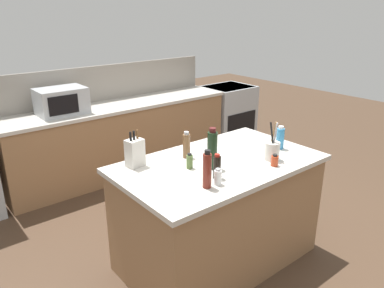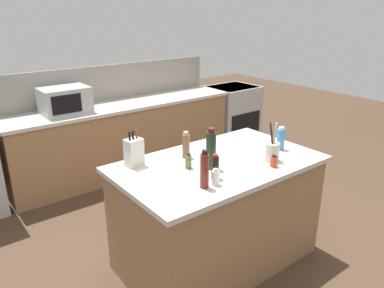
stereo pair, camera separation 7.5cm
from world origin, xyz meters
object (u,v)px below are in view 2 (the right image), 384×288
at_px(range_oven, 232,114).
at_px(spice_jar_paprika, 274,161).
at_px(microwave, 65,100).
at_px(vinegar_bottle, 204,170).
at_px(spice_jar_oregano, 188,161).
at_px(utensil_crock, 272,151).
at_px(soy_sauce_bottle, 215,167).
at_px(pepper_grinder, 186,145).
at_px(wine_bottle, 211,150).
at_px(salt_shaker, 215,177).
at_px(knife_block, 134,152).
at_px(dish_soap_bottle, 281,139).

distance_m(range_oven, spice_jar_paprika, 3.25).
bearing_deg(range_oven, microwave, 180.00).
xyz_separation_m(vinegar_bottle, spice_jar_oregano, (0.11, 0.33, -0.07)).
relative_size(vinegar_bottle, spice_jar_oregano, 2.25).
distance_m(range_oven, utensil_crock, 3.14).
height_order(range_oven, vinegar_bottle, vinegar_bottle).
relative_size(microwave, soy_sauce_bottle, 2.89).
distance_m(vinegar_bottle, pepper_grinder, 0.57).
relative_size(spice_jar_oregano, wine_bottle, 0.38).
distance_m(salt_shaker, pepper_grinder, 0.55).
bearing_deg(microwave, utensil_crock, -71.85).
xyz_separation_m(utensil_crock, pepper_grinder, (-0.51, 0.48, 0.02)).
relative_size(soy_sauce_bottle, spice_jar_oregano, 1.53).
xyz_separation_m(knife_block, utensil_crock, (0.93, -0.59, -0.03)).
xyz_separation_m(dish_soap_bottle, soy_sauce_bottle, (-0.84, -0.10, -0.01)).
bearing_deg(range_oven, dish_soap_bottle, -125.23).
distance_m(range_oven, vinegar_bottle, 3.66).
bearing_deg(spice_jar_paprika, microwave, 105.84).
distance_m(utensil_crock, spice_jar_paprika, 0.13).
relative_size(knife_block, soy_sauce_bottle, 1.54).
relative_size(microwave, spice_jar_oregano, 4.42).
bearing_deg(spice_jar_oregano, spice_jar_paprika, -34.92).
bearing_deg(spice_jar_paprika, soy_sauce_bottle, 166.62).
relative_size(dish_soap_bottle, spice_jar_oregano, 1.68).
xyz_separation_m(knife_block, soy_sauce_bottle, (0.35, -0.56, -0.02)).
bearing_deg(pepper_grinder, spice_jar_oregano, -122.14).
bearing_deg(range_oven, utensil_crock, -127.75).
bearing_deg(microwave, knife_block, -94.09).
relative_size(vinegar_bottle, pepper_grinder, 1.23).
height_order(knife_block, utensil_crock, utensil_crock).
bearing_deg(spice_jar_oregano, vinegar_bottle, -108.56).
xyz_separation_m(spice_jar_paprika, dish_soap_bottle, (0.33, 0.22, 0.05)).
xyz_separation_m(dish_soap_bottle, wine_bottle, (-0.74, 0.06, 0.06)).
bearing_deg(wine_bottle, range_oven, 43.47).
height_order(knife_block, vinegar_bottle, knife_block).
relative_size(utensil_crock, dish_soap_bottle, 1.55).
relative_size(utensil_crock, pepper_grinder, 1.43).
bearing_deg(microwave, spice_jar_oregano, -85.44).
bearing_deg(pepper_grinder, range_oven, 39.29).
relative_size(range_oven, microwave, 1.70).
bearing_deg(utensil_crock, dish_soap_bottle, 25.95).
xyz_separation_m(vinegar_bottle, salt_shaker, (0.09, -0.02, -0.07)).
relative_size(knife_block, spice_jar_paprika, 3.02).
xyz_separation_m(range_oven, microwave, (-2.69, 0.00, 0.62)).
relative_size(knife_block, salt_shaker, 2.38).
distance_m(wine_bottle, pepper_grinder, 0.30).
bearing_deg(spice_jar_paprika, vinegar_bottle, 175.39).
bearing_deg(utensil_crock, wine_bottle, 159.33).
distance_m(spice_jar_paprika, pepper_grinder, 0.72).
bearing_deg(salt_shaker, spice_jar_paprika, -3.75).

